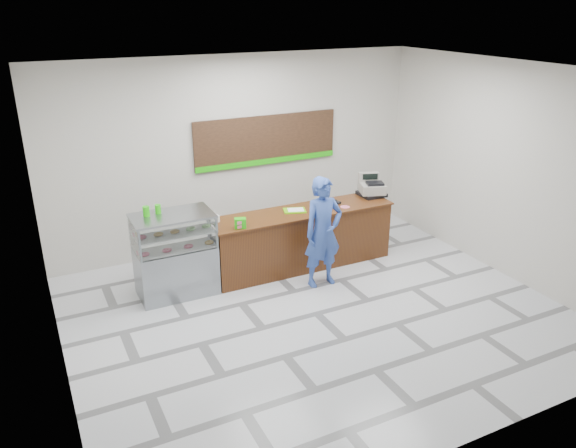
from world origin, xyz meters
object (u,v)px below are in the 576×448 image
display_case (175,254)px  customer (323,232)px  serving_tray (295,210)px  cash_register (371,187)px  sales_counter (302,238)px

display_case → customer: bearing=-18.2°
display_case → serving_tray: 2.13m
display_case → cash_register: bearing=2.2°
cash_register → display_case: bearing=-158.2°
display_case → serving_tray: display_case is taller
cash_register → customer: (-1.50, -0.88, -0.27)m
sales_counter → serving_tray: 0.54m
sales_counter → serving_tray: serving_tray is taller
sales_counter → customer: 0.83m
sales_counter → cash_register: 1.65m
cash_register → customer: customer is taller
cash_register → sales_counter: bearing=-154.9°
customer → serving_tray: bearing=97.6°
display_case → serving_tray: size_ratio=3.04×
sales_counter → customer: bearing=-90.2°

